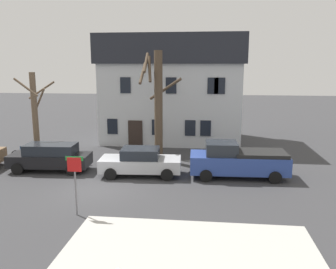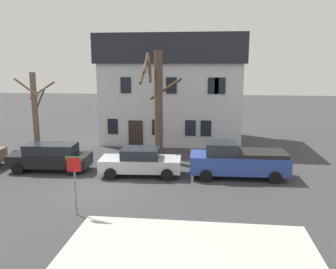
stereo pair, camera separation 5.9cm
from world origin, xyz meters
name	(u,v)px [view 2 (the right image)]	position (x,y,z in m)	size (l,w,h in m)	color
ground_plane	(96,189)	(0.00, 0.00, 0.00)	(120.00, 120.00, 0.00)	#38383A
building_main	(173,88)	(2.67, 12.87, 4.43)	(11.59, 6.91, 8.65)	silver
tree_bare_near	(36,114)	(-5.75, 5.36, 3.10)	(2.02, 2.07, 5.85)	brown
tree_bare_mid	(158,102)	(2.37, 6.16, 3.89)	(2.62, 2.61, 7.23)	#4C3D2D
car_black_wagon	(50,157)	(-3.72, 2.90, 0.87)	(4.87, 2.18, 1.66)	black
car_silver_sedan	(141,162)	(1.86, 2.61, 0.81)	(4.74, 2.31, 1.62)	#B7BABF
pickup_truck_blue	(238,160)	(7.41, 2.94, 0.98)	(5.54, 2.37, 2.03)	#2D4799
street_sign_pole	(75,174)	(0.19, -3.12, 1.81)	(0.76, 0.07, 2.58)	slate
bicycle_leaning	(24,155)	(-6.52, 4.83, 0.37)	(1.75, 0.08, 1.03)	black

